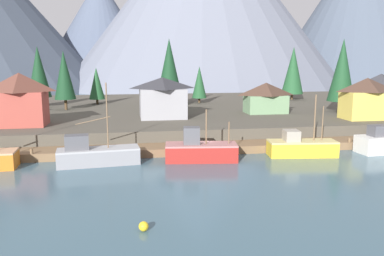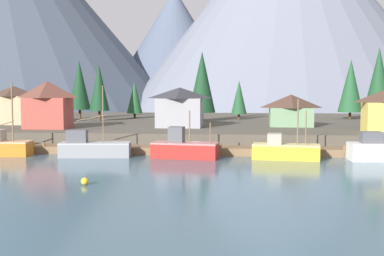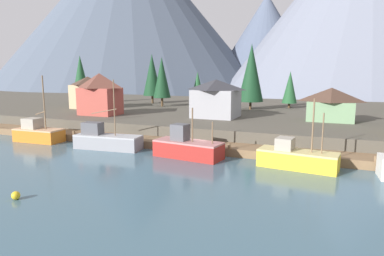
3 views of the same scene
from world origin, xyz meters
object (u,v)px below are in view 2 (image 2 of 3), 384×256
at_px(fishing_boat_grey, 93,148).
at_px(conifer_centre, 351,86).
at_px(conifer_near_left, 202,82).
at_px(fishing_boat_red, 184,149).
at_px(house_grey, 180,107).
at_px(conifer_back_left, 239,97).
at_px(house_red, 48,104).
at_px(channel_buoy, 85,181).
at_px(fishing_boat_white, 380,150).
at_px(conifer_back_right, 379,82).
at_px(fishing_boat_yellow, 285,150).
at_px(conifer_near_right, 79,85).
at_px(conifer_mid_left, 99,87).
at_px(house_green, 291,110).
at_px(fishing_boat_orange, 2,146).
at_px(conifer_mid_right, 135,97).
at_px(house_tan, 14,105).

bearing_deg(fishing_boat_grey, conifer_centre, 39.44).
bearing_deg(conifer_near_left, fishing_boat_red, -89.91).
distance_m(house_grey, conifer_back_left, 22.37).
xyz_separation_m(house_red, channel_buoy, (15.75, -32.11, -5.97)).
height_order(fishing_boat_white, conifer_centre, conifer_centre).
height_order(house_red, conifer_back_right, conifer_back_right).
xyz_separation_m(fishing_boat_grey, fishing_boat_white, (36.34, 0.10, 0.10)).
relative_size(fishing_boat_yellow, conifer_near_right, 0.72).
height_order(conifer_mid_left, conifer_back_right, conifer_back_right).
relative_size(fishing_boat_grey, conifer_mid_left, 0.86).
distance_m(conifer_near_right, conifer_centre, 55.27).
height_order(conifer_mid_left, conifer_centre, conifer_centre).
xyz_separation_m(house_grey, conifer_back_left, (9.73, 20.11, 1.11)).
relative_size(fishing_boat_white, conifer_centre, 0.71).
relative_size(house_green, conifer_mid_left, 0.67).
bearing_deg(fishing_boat_red, conifer_mid_left, 129.32).
bearing_deg(house_grey, fishing_boat_orange, -139.74).
height_order(fishing_boat_orange, conifer_mid_right, conifer_mid_right).
bearing_deg(house_green, conifer_centre, 56.24).
xyz_separation_m(house_green, channel_buoy, (-22.98, -39.28, -4.86)).
bearing_deg(house_red, house_grey, 13.28).
bearing_deg(fishing_boat_white, fishing_boat_yellow, 176.11).
bearing_deg(fishing_boat_white, conifer_mid_left, 140.54).
bearing_deg(fishing_boat_white, conifer_back_left, 110.03).
relative_size(house_tan, house_grey, 0.88).
bearing_deg(fishing_boat_white, conifer_centre, 78.59).
relative_size(conifer_back_left, channel_buoy, 11.14).
xyz_separation_m(fishing_boat_grey, conifer_near_right, (-13.45, 37.11, 8.19)).
bearing_deg(house_tan, fishing_boat_white, -20.92).
height_order(house_red, house_grey, house_red).
xyz_separation_m(fishing_boat_orange, fishing_boat_yellow, (37.08, -0.14, -0.11)).
bearing_deg(house_green, fishing_boat_red, -126.53).
distance_m(fishing_boat_yellow, fishing_boat_white, 11.62).
relative_size(conifer_mid_left, conifer_centre, 0.90).
height_order(fishing_boat_orange, conifer_near_left, conifer_near_left).
xyz_separation_m(conifer_near_right, conifer_back_left, (32.44, 1.49, -2.46)).
bearing_deg(conifer_back_right, conifer_back_left, 140.92).
bearing_deg(conifer_near_right, conifer_mid_left, -45.76).
bearing_deg(fishing_boat_grey, fishing_boat_yellow, -5.66).
xyz_separation_m(house_tan, conifer_back_right, (61.77, -1.37, 3.98)).
xyz_separation_m(fishing_boat_grey, conifer_mid_left, (-7.73, 31.23, 7.73)).
bearing_deg(fishing_boat_orange, conifer_near_left, 51.03).
distance_m(fishing_boat_yellow, house_grey, 24.52).
relative_size(conifer_near_left, conifer_mid_left, 1.22).
xyz_separation_m(house_tan, conifer_centre, (61.98, 20.10, 3.32)).
relative_size(conifer_mid_right, channel_buoy, 10.93).
bearing_deg(conifer_near_left, house_red, -140.39).
xyz_separation_m(fishing_boat_grey, conifer_back_left, (19.00, 38.60, 5.72)).
bearing_deg(conifer_back_left, conifer_back_right, -39.08).
height_order(fishing_boat_white, channel_buoy, fishing_boat_white).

